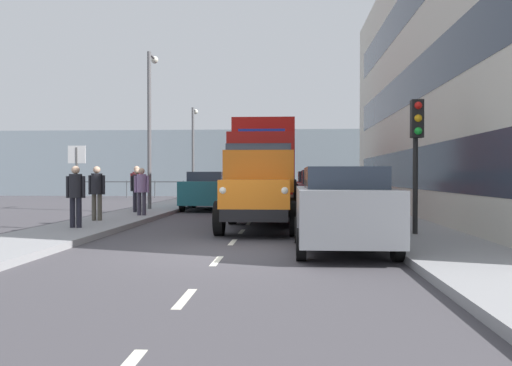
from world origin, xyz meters
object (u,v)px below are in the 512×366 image
pedestrian_near_railing (142,187)px  pedestrian_with_bag (76,191)px  car_teal_oppositeside_0 (208,190)px  pedestrian_strolling (97,189)px  pedestrian_by_lamp (137,184)px  lorry_cargo_red (265,163)px  pedestrian_in_dark_coat (137,187)px  car_maroon_kerbside_1 (324,197)px  traffic_light_near (417,137)px  truck_vintage_orange (259,189)px  lamp_post_far (194,143)px  car_grey_kerbside_near (342,208)px  street_sign (77,171)px  lamp_post_promenade (150,116)px  car_red_kerbside_2 (315,191)px

pedestrian_near_railing → pedestrian_with_bag: bearing=83.2°
car_teal_oppositeside_0 → pedestrian_strolling: 8.04m
pedestrian_near_railing → pedestrian_by_lamp: size_ratio=0.93×
lorry_cargo_red → pedestrian_with_bag: lorry_cargo_red is taller
pedestrian_near_railing → pedestrian_in_dark_coat: 1.66m
pedestrian_in_dark_coat → car_maroon_kerbside_1: bearing=154.3°
traffic_light_near → pedestrian_by_lamp: bearing=-42.9°
pedestrian_with_bag → pedestrian_near_railing: 4.51m
car_teal_oppositeside_0 → pedestrian_near_railing: (1.49, 5.48, 0.24)m
truck_vintage_orange → lamp_post_far: 18.67m
car_maroon_kerbside_1 → pedestrian_with_bag: bearing=21.7°
lorry_cargo_red → car_grey_kerbside_near: lorry_cargo_red is taller
car_teal_oppositeside_0 → lamp_post_far: lamp_post_far is taller
lamp_post_far → street_sign: lamp_post_far is taller
truck_vintage_orange → lorry_cargo_red: (0.19, -7.80, 0.90)m
car_grey_kerbside_near → car_maroon_kerbside_1: 5.67m
car_teal_oppositeside_0 → truck_vintage_orange: bearing=107.7°
car_grey_kerbside_near → lamp_post_far: size_ratio=0.74×
pedestrian_in_dark_coat → pedestrian_strolling: bearing=87.2°
car_teal_oppositeside_0 → lamp_post_promenade: size_ratio=0.68×
car_maroon_kerbside_1 → pedestrian_near_railing: pedestrian_near_railing is taller
car_grey_kerbside_near → pedestrian_by_lamp: size_ratio=2.33×
street_sign → car_grey_kerbside_near: bearing=152.4°
car_maroon_kerbside_1 → car_teal_oppositeside_0: bearing=-56.5°
pedestrian_strolling → lamp_post_promenade: size_ratio=0.26×
car_red_kerbside_2 → pedestrian_in_dark_coat: pedestrian_in_dark_coat is taller
lorry_cargo_red → pedestrian_by_lamp: (5.25, 1.25, -0.86)m
car_maroon_kerbside_1 → street_sign: 7.40m
car_maroon_kerbside_1 → pedestrian_by_lamp: 8.82m
car_grey_kerbside_near → pedestrian_near_railing: bearing=-49.8°
car_teal_oppositeside_0 → pedestrian_with_bag: (2.03, 9.96, 0.23)m
car_maroon_kerbside_1 → pedestrian_in_dark_coat: size_ratio=2.29×
car_maroon_kerbside_1 → pedestrian_by_lamp: bearing=-33.3°
lorry_cargo_red → car_maroon_kerbside_1: 6.56m
traffic_light_near → lamp_post_promenade: (8.90, -9.26, 1.61)m
car_grey_kerbside_near → car_red_kerbside_2: same height
pedestrian_with_bag → pedestrian_in_dark_coat: size_ratio=1.00×
car_teal_oppositeside_0 → street_sign: street_sign is taller
pedestrian_with_bag → lamp_post_promenade: lamp_post_promenade is taller
car_teal_oppositeside_0 → pedestrian_near_railing: bearing=74.7°
lorry_cargo_red → car_red_kerbside_2: (-2.11, 0.59, -1.18)m
pedestrian_near_railing → lamp_post_promenade: bearing=-79.7°
car_red_kerbside_2 → pedestrian_with_bag: (6.82, 8.21, 0.23)m
lamp_post_far → traffic_light_near: bearing=114.3°
truck_vintage_orange → pedestrian_with_bag: size_ratio=3.39×
pedestrian_by_lamp → car_maroon_kerbside_1: bearing=146.7°
truck_vintage_orange → lorry_cargo_red: bearing=-88.6°
lorry_cargo_red → pedestrian_in_dark_coat: size_ratio=4.93×
pedestrian_by_lamp → truck_vintage_orange: bearing=129.7°
car_maroon_kerbside_1 → pedestrian_strolling: size_ratio=2.25×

